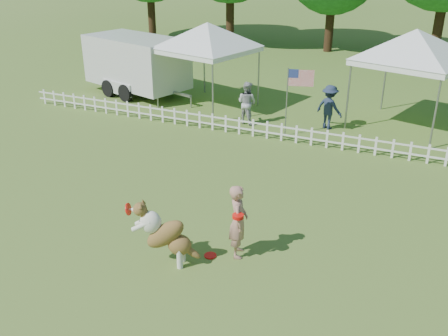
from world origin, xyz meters
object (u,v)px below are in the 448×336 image
canopy_tent_left (208,66)px  spectator_a (247,103)px  handler (238,221)px  dog (166,234)px  frisbee_on_turf (210,255)px  cargo_trailer (137,65)px  canopy_tent_right (409,81)px  flag_pole (287,103)px  spectator_b (329,107)px

canopy_tent_left → spectator_a: bearing=-17.3°
handler → dog: bearing=105.9°
frisbee_on_turf → cargo_trailer: cargo_trailer is taller
handler → canopy_tent_right: canopy_tent_right is taller
handler → frisbee_on_turf: (-0.49, -0.30, -0.78)m
handler → spectator_a: bearing=-0.1°
frisbee_on_turf → spectator_a: bearing=107.0°
frisbee_on_turf → canopy_tent_left: bearing=116.3°
handler → spectator_a: size_ratio=1.04×
frisbee_on_turf → canopy_tent_right: canopy_tent_right is taller
canopy_tent_right → flag_pole: bearing=-127.8°
handler → frisbee_on_turf: 0.97m
frisbee_on_turf → flag_pole: (-0.83, 7.46, 1.14)m
handler → canopy_tent_left: (-5.15, 9.13, 0.80)m
canopy_tent_right → cargo_trailer: (-10.92, -0.18, -0.43)m
spectator_a → handler: bearing=125.1°
handler → cargo_trailer: bearing=21.5°
canopy_tent_right → cargo_trailer: 10.93m
cargo_trailer → canopy_tent_left: bearing=9.7°
canopy_tent_left → flag_pole: 4.33m
canopy_tent_left → canopy_tent_right: (7.35, 0.60, 0.07)m
canopy_tent_left → spectator_a: 2.69m
dog → cargo_trailer: bearing=110.4°
canopy_tent_right → flag_pole: 4.38m
dog → canopy_tent_right: canopy_tent_right is taller
dog → spectator_a: bearing=86.2°
flag_pole → spectator_a: flag_pole is taller
flag_pole → spectator_a: bearing=143.7°
cargo_trailer → flag_pole: bearing=-1.4°
dog → frisbee_on_turf: dog is taller
handler → cargo_trailer: (-8.72, 9.55, 0.43)m
canopy_tent_right → spectator_a: size_ratio=2.17×
frisbee_on_turf → spectator_b: bearing=88.0°
handler → dog: (-1.17, -0.88, -0.12)m
frisbee_on_turf → spectator_b: spectator_b is taller
canopy_tent_right → cargo_trailer: bearing=-163.0°
dog → canopy_tent_left: 10.81m
canopy_tent_right → handler: bearing=-86.6°
frisbee_on_turf → cargo_trailer: size_ratio=0.05×
canopy_tent_left → handler: bearing=-46.4°
canopy_tent_right → flag_pole: size_ratio=1.43×
spectator_a → canopy_tent_right: bearing=-145.2°
canopy_tent_left → cargo_trailer: (-3.57, 0.42, -0.36)m
dog → canopy_tent_left: (-3.98, 10.01, 0.91)m
dog → spectator_b: bearing=68.5°
cargo_trailer → flag_pole: cargo_trailer is taller
canopy_tent_left → spectator_b: bearing=6.6°
handler → flag_pole: (-1.32, 7.16, 0.36)m
flag_pole → spectator_a: (-1.65, 0.63, -0.39)m
flag_pole → dog: bearing=-104.3°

